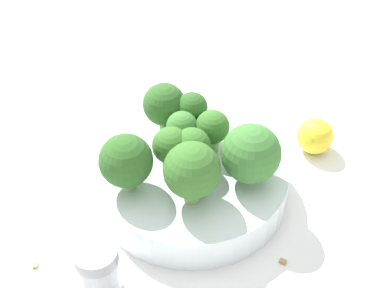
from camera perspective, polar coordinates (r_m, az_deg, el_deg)
ground_plane at (r=0.57m, az=0.00°, el=-5.37°), size 3.00×3.00×0.00m
bowl at (r=0.56m, az=0.00°, el=-4.01°), size 0.20×0.20×0.04m
broccoli_floret_0 at (r=0.55m, az=2.18°, el=1.70°), size 0.04×0.04×0.05m
broccoli_floret_1 at (r=0.58m, az=-2.98°, el=4.19°), size 0.05×0.05×0.06m
broccoli_floret_2 at (r=0.53m, az=0.23°, el=-0.18°), size 0.04×0.04×0.05m
broccoli_floret_3 at (r=0.55m, az=-1.08°, el=1.73°), size 0.03×0.03×0.05m
broccoli_floret_4 at (r=0.49m, az=-0.51°, el=-2.91°), size 0.05×0.05×0.07m
broccoli_floret_5 at (r=0.52m, az=6.31°, el=-1.06°), size 0.06×0.06×0.06m
broccoli_floret_6 at (r=0.53m, az=-2.25°, el=-0.29°), size 0.04×0.04×0.05m
broccoli_floret_7 at (r=0.57m, az=-0.38°, el=3.64°), size 0.03×0.03×0.05m
broccoli_floret_8 at (r=0.51m, az=-7.06°, el=-1.84°), size 0.05×0.05×0.06m
pepper_shaker at (r=0.48m, az=-9.93°, el=-13.20°), size 0.04×0.04×0.06m
lemon_wedge at (r=0.63m, az=13.01°, el=0.83°), size 0.04×0.04×0.04m
almond_crumb_1 at (r=0.52m, az=9.69°, el=-12.16°), size 0.01×0.01×0.01m
almond_crumb_2 at (r=0.53m, az=-16.41°, el=-12.19°), size 0.01×0.00×0.01m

